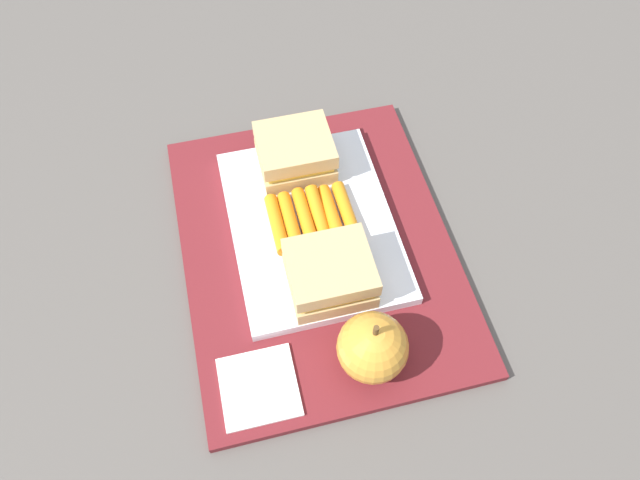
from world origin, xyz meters
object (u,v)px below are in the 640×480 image
sandwich_half_right (330,274)px  carrot_sticks_bundle (312,218)px  sandwich_half_left (295,153)px  paper_napkin (259,387)px  food_tray (312,224)px  apple (373,347)px

sandwich_half_right → carrot_sticks_bundle: 0.08m
sandwich_half_left → paper_napkin: size_ratio=1.14×
food_tray → apple: apple is taller
apple → sandwich_half_right: bearing=-167.1°
sandwich_half_left → paper_napkin: bearing=-20.2°
sandwich_half_left → apple: (0.24, 0.02, -0.00)m
food_tray → apple: size_ratio=3.02×
paper_napkin → apple: bearing=90.4°
sandwich_half_right → apple: 0.08m
food_tray → carrot_sticks_bundle: 0.01m
food_tray → sandwich_half_right: 0.08m
sandwich_half_right → carrot_sticks_bundle: bearing=179.9°
carrot_sticks_bundle → paper_napkin: (0.16, -0.09, -0.02)m
food_tray → sandwich_half_left: (-0.08, 0.00, 0.03)m
sandwich_half_left → carrot_sticks_bundle: 0.08m
carrot_sticks_bundle → food_tray: bearing=-173.6°
food_tray → sandwich_half_right: bearing=0.0°
food_tray → paper_napkin: (0.16, -0.09, -0.00)m
food_tray → sandwich_half_right: size_ratio=2.88×
apple → paper_napkin: apple is taller
apple → sandwich_half_left: bearing=-175.5°
carrot_sticks_bundle → apple: bearing=6.7°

